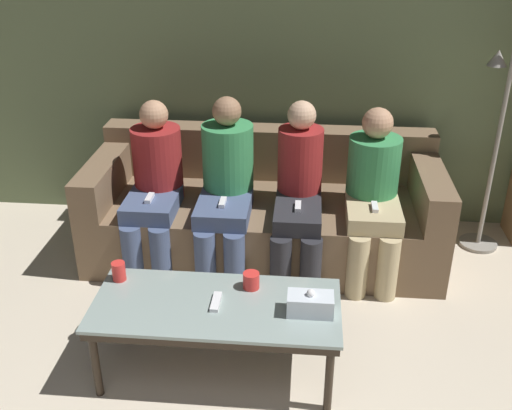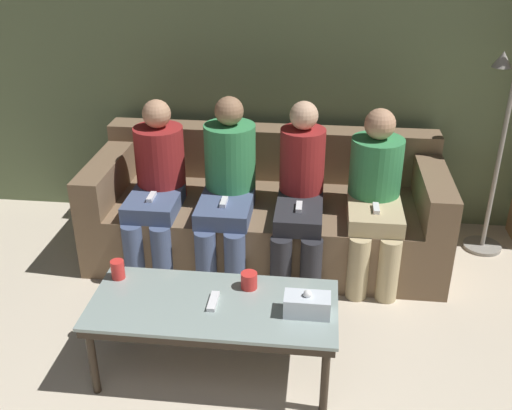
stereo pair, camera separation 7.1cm
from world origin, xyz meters
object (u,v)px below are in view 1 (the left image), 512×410
tissue_box (310,304)px  seated_person_mid_right (299,190)px  cup_near_left (119,271)px  cup_near_right (251,280)px  seated_person_mid_left (226,182)px  seated_person_right_end (373,190)px  coffee_table (216,310)px  game_remote (216,302)px  couch (265,211)px  standing_lamp (505,114)px  seated_person_left_end (155,182)px

tissue_box → seated_person_mid_right: seated_person_mid_right is taller
cup_near_left → seated_person_mid_right: size_ratio=0.09×
cup_near_right → seated_person_mid_left: (-0.25, 0.90, 0.13)m
cup_near_left → seated_person_right_end: 1.63m
seated_person_right_end → coffee_table: bearing=-128.3°
cup_near_right → tissue_box: tissue_box is taller
cup_near_left → tissue_box: (0.99, -0.19, 0.00)m
seated_person_mid_right → tissue_box: bearing=-85.4°
tissue_box → game_remote: size_ratio=1.47×
coffee_table → cup_near_left: cup_near_left is taller
tissue_box → seated_person_mid_left: size_ratio=0.20×
couch → game_remote: 1.28m
game_remote → seated_person_right_end: (0.83, 1.06, 0.14)m
couch → standing_lamp: (1.53, 0.18, 0.68)m
cup_near_left → seated_person_mid_right: (0.90, 0.86, 0.10)m
game_remote → seated_person_right_end: 1.35m
cup_near_left → couch: bearing=58.6°
coffee_table → tissue_box: size_ratio=5.52×
cup_near_left → cup_near_right: (0.69, -0.01, -0.01)m
cup_near_right → game_remote: size_ratio=0.57×
cup_near_left → cup_near_right: size_ratio=1.18×
standing_lamp → seated_person_mid_left: (-1.76, -0.39, -0.37)m
standing_lamp → seated_person_right_end: (-0.83, -0.39, -0.39)m
couch → seated_person_mid_left: (-0.23, -0.21, 0.30)m
cup_near_right → seated_person_left_end: size_ratio=0.08×
tissue_box → seated_person_right_end: 1.15m
seated_person_mid_left → seated_person_mid_right: bearing=-3.2°
cup_near_right → seated_person_mid_right: 0.91m
seated_person_left_end → seated_person_mid_right: seated_person_mid_right is taller
couch → cup_near_left: 1.30m
standing_lamp → seated_person_mid_left: 1.84m
cup_near_right → coffee_table: bearing=-136.0°
cup_near_right → seated_person_mid_right: size_ratio=0.08×
couch → seated_person_left_end: seated_person_left_end is taller
coffee_table → seated_person_left_end: bearing=117.7°
tissue_box → coffee_table: bearing=176.1°
couch → standing_lamp: 1.68m
coffee_table → standing_lamp: size_ratio=0.77×
standing_lamp → seated_person_mid_right: size_ratio=1.43×
seated_person_mid_right → cup_near_left: bearing=-136.3°
cup_near_left → seated_person_left_end: seated_person_left_end is taller
coffee_table → standing_lamp: bearing=40.9°
cup_near_left → seated_person_right_end: size_ratio=0.09×
tissue_box → seated_person_mid_left: seated_person_mid_left is taller
game_remote → seated_person_mid_left: seated_person_mid_left is taller
coffee_table → seated_person_mid_left: seated_person_mid_left is taller
cup_near_right → game_remote: bearing=-136.0°
couch → seated_person_left_end: 0.78m
game_remote → standing_lamp: size_ratio=0.10×
cup_near_right → couch: bearing=90.9°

